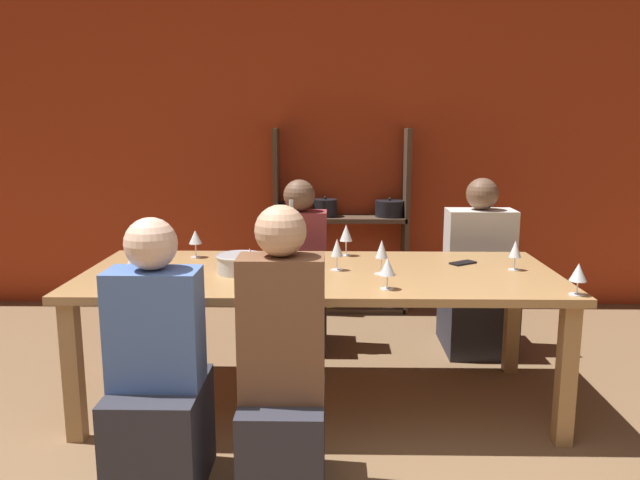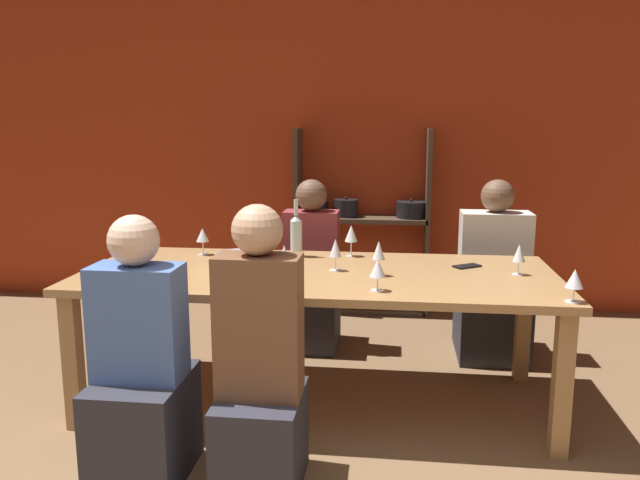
% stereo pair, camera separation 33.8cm
% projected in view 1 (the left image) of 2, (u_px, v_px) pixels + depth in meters
% --- Properties ---
extents(wall_back_red, '(8.80, 0.06, 2.70)m').
position_uv_depth(wall_back_red, '(316.00, 143.00, 5.11)').
color(wall_back_red, '#B23819').
rests_on(wall_back_red, ground_plane).
extents(shelf_unit, '(1.07, 0.30, 1.47)m').
position_uv_depth(shelf_unit, '(340.00, 242.00, 5.05)').
color(shelf_unit, '#4C3828').
rests_on(shelf_unit, ground_plane).
extents(dining_table, '(2.50, 1.05, 0.74)m').
position_uv_depth(dining_table, '(320.00, 285.00, 3.32)').
color(dining_table, '#AD7F4C').
rests_on(dining_table, ground_plane).
extents(mixing_bowl, '(0.25, 0.25, 0.10)m').
position_uv_depth(mixing_bowl, '(240.00, 263.00, 3.27)').
color(mixing_bowl, '#B7BABC').
rests_on(mixing_bowl, dining_table).
extents(wine_bottle_green, '(0.07, 0.07, 0.34)m').
position_uv_depth(wine_bottle_green, '(291.00, 235.00, 3.64)').
color(wine_bottle_green, '#B2C6C1').
rests_on(wine_bottle_green, dining_table).
extents(wine_glass_empty_a, '(0.08, 0.08, 0.15)m').
position_uv_depth(wine_glass_empty_a, '(578.00, 273.00, 2.83)').
color(wine_glass_empty_a, white).
rests_on(wine_glass_empty_a, dining_table).
extents(wine_glass_red_a, '(0.07, 0.07, 0.14)m').
position_uv_depth(wine_glass_red_a, '(131.00, 266.00, 2.99)').
color(wine_glass_red_a, white).
rests_on(wine_glass_red_a, dining_table).
extents(wine_glass_red_b, '(0.08, 0.08, 0.15)m').
position_uv_depth(wine_glass_red_b, '(387.00, 268.00, 2.93)').
color(wine_glass_red_b, white).
rests_on(wine_glass_red_b, dining_table).
extents(wine_glass_red_c, '(0.08, 0.08, 0.16)m').
position_uv_depth(wine_glass_red_c, '(195.00, 238.00, 3.63)').
color(wine_glass_red_c, white).
rests_on(wine_glass_red_c, dining_table).
extents(wine_glass_empty_b, '(0.07, 0.07, 0.17)m').
position_uv_depth(wine_glass_empty_b, '(337.00, 248.00, 3.31)').
color(wine_glass_empty_b, white).
rests_on(wine_glass_empty_b, dining_table).
extents(wine_glass_white_a, '(0.06, 0.06, 0.16)m').
position_uv_depth(wine_glass_white_a, '(515.00, 250.00, 3.32)').
color(wine_glass_white_a, white).
rests_on(wine_glass_white_a, dining_table).
extents(wine_glass_empty_c, '(0.07, 0.07, 0.17)m').
position_uv_depth(wine_glass_empty_c, '(290.00, 256.00, 3.11)').
color(wine_glass_empty_c, white).
rests_on(wine_glass_empty_c, dining_table).
extents(wine_glass_red_d, '(0.07, 0.07, 0.18)m').
position_uv_depth(wine_glass_red_d, '(382.00, 251.00, 3.22)').
color(wine_glass_red_d, white).
rests_on(wine_glass_red_d, dining_table).
extents(wine_glass_white_b, '(0.08, 0.08, 0.19)m').
position_uv_depth(wine_glass_white_b, '(250.00, 259.00, 2.99)').
color(wine_glass_white_b, white).
rests_on(wine_glass_white_b, dining_table).
extents(wine_glass_white_c, '(0.08, 0.08, 0.19)m').
position_uv_depth(wine_glass_white_c, '(346.00, 234.00, 3.67)').
color(wine_glass_white_c, white).
rests_on(wine_glass_white_c, dining_table).
extents(cell_phone, '(0.16, 0.14, 0.01)m').
position_uv_depth(cell_phone, '(463.00, 263.00, 3.48)').
color(cell_phone, black).
rests_on(cell_phone, dining_table).
extents(person_near_a, '(0.34, 0.43, 1.20)m').
position_uv_depth(person_near_a, '(282.00, 385.00, 2.55)').
color(person_near_a, '#2D2D38').
rests_on(person_near_a, ground_plane).
extents(person_far_a, '(0.44, 0.55, 1.16)m').
position_uv_depth(person_far_a, '(478.00, 289.00, 4.19)').
color(person_far_a, '#2D2D38').
rests_on(person_far_a, ground_plane).
extents(person_near_b, '(0.37, 0.46, 1.15)m').
position_uv_depth(person_near_b, '(158.00, 390.00, 2.57)').
color(person_near_b, '#2D2D38').
rests_on(person_near_b, ground_plane).
extents(person_far_b, '(0.36, 0.45, 1.15)m').
position_uv_depth(person_far_b, '(300.00, 285.00, 4.22)').
color(person_far_b, '#2D2D38').
rests_on(person_far_b, ground_plane).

